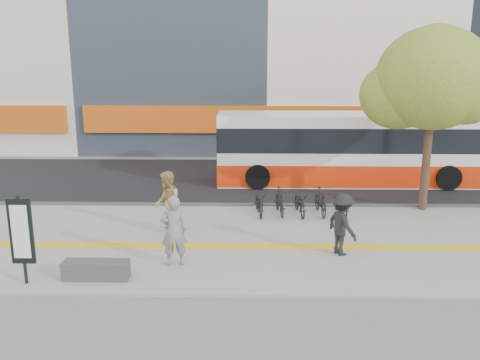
{
  "coord_description": "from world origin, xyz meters",
  "views": [
    {
      "loc": [
        1.14,
        -12.87,
        5.53
      ],
      "look_at": [
        0.85,
        2.0,
        1.78
      ],
      "focal_mm": 38.91,
      "sensor_mm": 36.0,
      "label": 1
    }
  ],
  "objects_px": {
    "bench": "(96,270)",
    "signboard": "(21,233)",
    "pedestrian_tan": "(167,203)",
    "pedestrian_dark": "(342,224)",
    "bus": "(349,151)",
    "seated_woman": "(174,231)",
    "street_tree": "(432,81)"
  },
  "relations": [
    {
      "from": "pedestrian_dark",
      "to": "seated_woman",
      "type": "bearing_deg",
      "value": 73.1
    },
    {
      "from": "street_tree",
      "to": "bus",
      "type": "xyz_separation_m",
      "value": [
        -1.93,
        3.68,
        -3.09
      ]
    },
    {
      "from": "bus",
      "to": "seated_woman",
      "type": "distance_m",
      "value": 10.7
    },
    {
      "from": "seated_woman",
      "to": "bus",
      "type": "bearing_deg",
      "value": -137.07
    },
    {
      "from": "bench",
      "to": "signboard",
      "type": "relative_size",
      "value": 0.73
    },
    {
      "from": "bench",
      "to": "bus",
      "type": "relative_size",
      "value": 0.15
    },
    {
      "from": "bench",
      "to": "pedestrian_tan",
      "type": "distance_m",
      "value": 3.53
    },
    {
      "from": "street_tree",
      "to": "bus",
      "type": "height_order",
      "value": "street_tree"
    },
    {
      "from": "signboard",
      "to": "seated_woman",
      "type": "distance_m",
      "value": 3.62
    },
    {
      "from": "signboard",
      "to": "pedestrian_tan",
      "type": "distance_m",
      "value": 4.55
    },
    {
      "from": "bus",
      "to": "seated_woman",
      "type": "height_order",
      "value": "bus"
    },
    {
      "from": "street_tree",
      "to": "seated_woman",
      "type": "height_order",
      "value": "street_tree"
    },
    {
      "from": "bus",
      "to": "seated_woman",
      "type": "xyz_separation_m",
      "value": [
        -6.05,
        -8.82,
        -0.41
      ]
    },
    {
      "from": "bench",
      "to": "pedestrian_dark",
      "type": "xyz_separation_m",
      "value": [
        6.24,
        1.69,
        0.63
      ]
    },
    {
      "from": "street_tree",
      "to": "signboard",
      "type": "bearing_deg",
      "value": -150.93
    },
    {
      "from": "seated_woman",
      "to": "pedestrian_dark",
      "type": "height_order",
      "value": "seated_woman"
    },
    {
      "from": "pedestrian_dark",
      "to": "pedestrian_tan",
      "type": "bearing_deg",
      "value": 45.82
    },
    {
      "from": "signboard",
      "to": "street_tree",
      "type": "bearing_deg",
      "value": 29.07
    },
    {
      "from": "signboard",
      "to": "pedestrian_dark",
      "type": "distance_m",
      "value": 8.11
    },
    {
      "from": "signboard",
      "to": "street_tree",
      "type": "relative_size",
      "value": 0.35
    },
    {
      "from": "bench",
      "to": "bus",
      "type": "bearing_deg",
      "value": 51.0
    },
    {
      "from": "pedestrian_tan",
      "to": "pedestrian_dark",
      "type": "xyz_separation_m",
      "value": [
        4.97,
        -1.51,
        -0.12
      ]
    },
    {
      "from": "bench",
      "to": "pedestrian_dark",
      "type": "bearing_deg",
      "value": 15.17
    },
    {
      "from": "bench",
      "to": "signboard",
      "type": "distance_m",
      "value": 1.94
    },
    {
      "from": "signboard",
      "to": "street_tree",
      "type": "height_order",
      "value": "street_tree"
    },
    {
      "from": "bus",
      "to": "pedestrian_dark",
      "type": "height_order",
      "value": "bus"
    },
    {
      "from": "street_tree",
      "to": "bench",
      "type": "bearing_deg",
      "value": -148.38
    },
    {
      "from": "signboard",
      "to": "seated_woman",
      "type": "xyz_separation_m",
      "value": [
        3.4,
        1.19,
        -0.36
      ]
    },
    {
      "from": "seated_woman",
      "to": "street_tree",
      "type": "bearing_deg",
      "value": -159.81
    },
    {
      "from": "street_tree",
      "to": "seated_woman",
      "type": "xyz_separation_m",
      "value": [
        -7.98,
        -5.14,
        -3.5
      ]
    },
    {
      "from": "seated_woman",
      "to": "pedestrian_dark",
      "type": "xyz_separation_m",
      "value": [
        4.44,
        0.81,
        -0.07
      ]
    },
    {
      "from": "signboard",
      "to": "pedestrian_tan",
      "type": "xyz_separation_m",
      "value": [
        2.87,
        3.51,
        -0.32
      ]
    }
  ]
}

